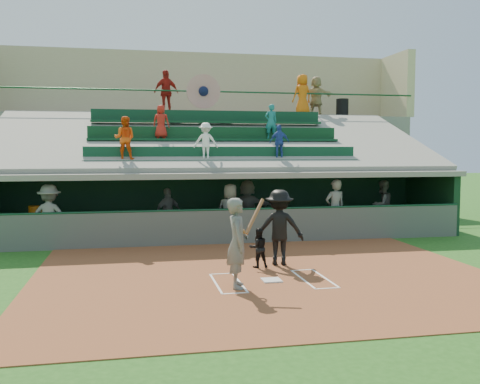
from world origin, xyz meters
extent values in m
plane|color=#205217|center=(0.00, 0.00, 0.00)|extent=(100.00, 100.00, 0.00)
cube|color=brown|center=(0.00, 0.50, 0.01)|extent=(11.00, 9.00, 0.02)
cube|color=silver|center=(0.00, 0.00, 0.04)|extent=(0.43, 0.43, 0.03)
cube|color=white|center=(-0.75, 0.00, 0.02)|extent=(0.05, 1.80, 0.01)
cube|color=white|center=(0.75, 0.00, 0.02)|extent=(0.05, 1.80, 0.01)
cube|color=white|center=(-1.30, 0.00, 0.02)|extent=(0.05, 1.80, 0.01)
cube|color=white|center=(1.30, 0.00, 0.02)|extent=(0.05, 1.80, 0.01)
cube|color=white|center=(-1.02, 0.90, 0.02)|extent=(0.60, 0.05, 0.01)
cube|color=white|center=(1.02, 0.90, 0.02)|extent=(0.60, 0.05, 0.01)
cube|color=white|center=(-1.02, -0.90, 0.02)|extent=(0.60, 0.05, 0.01)
cube|color=white|center=(1.02, -0.90, 0.02)|extent=(0.60, 0.05, 0.01)
cube|color=gray|center=(0.00, 6.75, 0.02)|extent=(16.00, 3.50, 0.04)
cube|color=gray|center=(0.00, 13.50, 2.30)|extent=(20.00, 3.00, 4.60)
cube|color=#545953|center=(0.00, 5.00, 0.55)|extent=(16.00, 0.06, 1.10)
cylinder|color=#143F27|center=(0.00, 5.00, 1.12)|extent=(16.00, 0.08, 0.08)
cube|color=black|center=(0.00, 8.50, 1.10)|extent=(16.00, 0.25, 2.20)
cube|color=#10321C|center=(8.00, 6.75, 1.10)|extent=(0.25, 3.50, 2.20)
cube|color=gray|center=(0.00, 6.75, 2.20)|extent=(16.40, 3.90, 0.18)
cube|color=gray|center=(0.00, 10.25, 1.15)|extent=(16.40, 3.50, 2.30)
cube|color=gray|center=(0.00, 11.90, 2.30)|extent=(16.40, 0.30, 4.60)
cube|color=gray|center=(0.00, 8.60, 3.45)|extent=(16.40, 6.51, 2.37)
cube|color=#0C361E|center=(0.00, 6.20, 2.65)|extent=(9.40, 0.42, 0.08)
cube|color=#0D3A23|center=(0.00, 6.40, 2.91)|extent=(9.40, 0.06, 0.45)
cube|color=#0C381E|center=(0.00, 8.10, 3.40)|extent=(9.40, 0.42, 0.08)
cube|color=#0C361A|center=(0.00, 8.30, 3.66)|extent=(9.40, 0.06, 0.45)
cube|color=#0C381C|center=(0.00, 10.00, 4.15)|extent=(9.40, 0.42, 0.08)
cube|color=#0B331E|center=(0.00, 10.20, 4.41)|extent=(9.40, 0.06, 0.45)
imported|color=#E34C0D|center=(-3.35, 6.30, 3.41)|extent=(0.79, 0.67, 1.43)
imported|color=white|center=(-0.67, 6.30, 3.31)|extent=(0.85, 0.54, 1.25)
imported|color=#27479C|center=(1.92, 6.30, 3.29)|extent=(0.72, 0.32, 1.21)
imported|color=#A81D13|center=(-2.06, 8.20, 4.06)|extent=(0.67, 0.51, 1.23)
imported|color=#186D6D|center=(2.10, 8.20, 4.10)|extent=(0.51, 0.35, 1.32)
cylinder|color=#144021|center=(0.00, 12.00, 5.60)|extent=(20.00, 0.07, 0.07)
cylinder|color=#AF2619|center=(0.00, 11.98, 5.60)|extent=(1.50, 0.06, 1.50)
sphere|color=#0C1433|center=(0.00, 11.95, 5.60)|extent=(0.44, 0.44, 0.44)
cube|color=tan|center=(0.00, 15.00, 6.20)|extent=(20.00, 0.40, 3.20)
cube|color=#C3B482|center=(10.00, 13.50, 6.20)|extent=(0.40, 3.00, 3.20)
imported|color=#555853|center=(-0.88, -0.42, 1.01)|extent=(0.56, 0.77, 1.97)
cylinder|color=brown|center=(-0.53, -0.57, 1.60)|extent=(0.56, 0.54, 0.75)
sphere|color=olive|center=(-0.75, -0.42, 1.25)|extent=(0.10, 0.10, 0.10)
imported|color=black|center=(0.02, 1.43, 0.53)|extent=(0.51, 0.41, 1.02)
imported|color=black|center=(0.64, 1.66, 1.01)|extent=(1.40, 0.99, 1.97)
cube|color=olive|center=(-0.27, 7.86, 0.27)|extent=(15.39, 2.26, 0.46)
cube|color=white|center=(-6.23, 6.47, 0.40)|extent=(0.88, 0.68, 0.73)
cylinder|color=orange|center=(-6.22, 6.45, 0.99)|extent=(0.45, 0.45, 0.45)
imported|color=#575A55|center=(-5.62, 5.25, 1.01)|extent=(1.32, 0.84, 1.94)
imported|color=#595B56|center=(-1.95, 6.39, 0.89)|extent=(1.08, 0.82, 1.70)
imported|color=#62645E|center=(0.05, 5.62, 0.97)|extent=(1.07, 0.89, 1.87)
imported|color=#585B56|center=(0.84, 6.60, 1.01)|extent=(1.87, 0.89, 1.94)
imported|color=#60625D|center=(3.59, 5.26, 1.03)|extent=(0.79, 0.59, 1.99)
imported|color=#565954|center=(5.96, 6.57, 0.97)|extent=(1.09, 0.97, 1.86)
cylinder|color=black|center=(6.98, 13.11, 5.05)|extent=(0.60, 0.60, 0.90)
imported|color=#A21A12|center=(-1.61, 12.22, 5.56)|extent=(1.22, 0.82, 1.93)
imported|color=#D4600C|center=(4.59, 12.07, 5.55)|extent=(1.04, 0.79, 1.89)
imported|color=tan|center=(5.40, 12.45, 5.53)|extent=(1.80, 1.18, 1.86)
camera|label=1|loc=(-3.08, -11.73, 3.04)|focal=40.00mm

